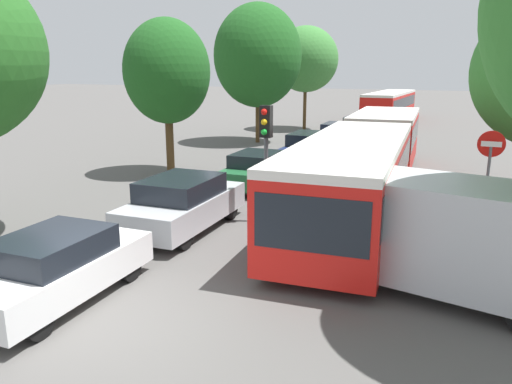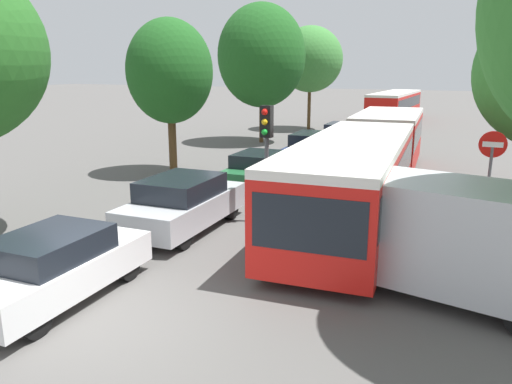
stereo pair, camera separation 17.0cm
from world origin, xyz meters
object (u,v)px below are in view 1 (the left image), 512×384
queued_car_white (57,267)px  queued_car_navy (310,149)px  articulated_bus (369,156)px  queued_car_blue (339,135)px  traffic_light (266,138)px  tree_left_distant (306,59)px  queued_car_silver (183,203)px  queued_car_green (257,170)px  no_entry_sign (489,166)px  queued_car_graphite (358,127)px  tree_left_far (258,56)px  city_bus_rear (390,104)px  tree_left_mid (166,74)px  white_van (458,237)px

queued_car_white → queued_car_navy: 15.44m
articulated_bus → queued_car_blue: size_ratio=4.17×
queued_car_blue → traffic_light: bearing=-175.7°
traffic_light → tree_left_distant: bearing=-164.0°
queued_car_silver → queued_car_green: (-0.25, 5.51, -0.09)m
no_entry_sign → queued_car_graphite: bearing=-156.6°
queued_car_blue → tree_left_far: tree_left_far is taller
city_bus_rear → traffic_light: traffic_light is taller
no_entry_sign → articulated_bus: bearing=-124.0°
queued_car_white → tree_left_mid: size_ratio=0.63×
articulated_bus → queued_car_green: articulated_bus is taller
tree_left_far → queued_car_silver: bearing=-72.6°
queued_car_blue → white_van: bearing=-160.5°
tree_left_mid → tree_left_distant: tree_left_distant is taller
queued_car_silver → white_van: 7.30m
white_van → no_entry_sign: bearing=-85.2°
queued_car_green → queued_car_graphite: queued_car_graphite is taller
queued_car_silver → queued_car_navy: size_ratio=1.01×
city_bus_rear → white_van: bearing=-167.2°
articulated_bus → queued_car_silver: size_ratio=3.87×
traffic_light → tree_left_far: tree_left_far is taller
queued_car_navy → traffic_light: bearing=-172.4°
queued_car_navy → tree_left_mid: 7.35m
city_bus_rear → traffic_light: bearing=-175.9°
tree_left_mid → tree_left_distant: 17.33m
queued_car_blue → queued_car_graphite: queued_car_blue is taller
city_bus_rear → traffic_light: 30.86m
no_entry_sign → tree_left_distant: bearing=-149.1°
queued_car_green → queued_car_navy: size_ratio=0.89×
queued_car_blue → tree_left_mid: bearing=151.4°
queued_car_navy → queued_car_blue: queued_car_navy is taller
city_bus_rear → queued_car_silver: (0.08, -32.45, -0.63)m
city_bus_rear → queued_car_navy: 21.76m
queued_car_blue → no_entry_sign: 15.10m
queued_car_blue → traffic_light: size_ratio=1.21×
city_bus_rear → no_entry_sign: bearing=-164.6°
traffic_light → no_entry_sign: 6.07m
city_bus_rear → tree_left_distant: bearing=153.0°
queued_car_blue → tree_left_distant: (-4.65, 7.52, 4.28)m
articulated_bus → no_entry_sign: size_ratio=6.10×
traffic_light → white_van: bearing=60.4°
queued_car_graphite → tree_left_distant: bearing=56.6°
queued_car_white → tree_left_distant: 29.16m
queued_car_graphite → tree_left_distant: 6.85m
articulated_bus → queued_car_white: (-3.72, -10.45, -0.76)m
no_entry_sign → queued_car_blue: bearing=-149.5°
tree_left_distant → queued_car_navy: bearing=-69.7°
queued_car_graphite → tree_left_mid: (-4.67, -14.59, 3.47)m
no_entry_sign → queued_car_navy: bearing=-135.1°
queued_car_silver → tree_left_mid: tree_left_mid is taller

